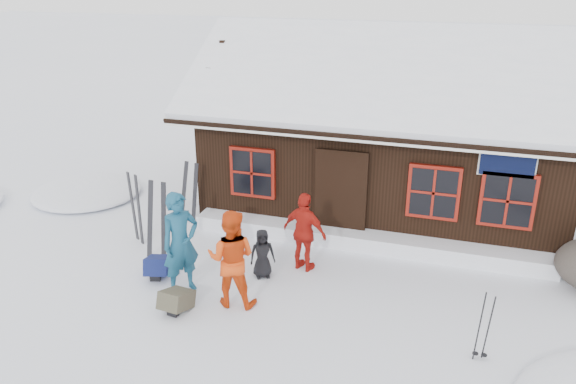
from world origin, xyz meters
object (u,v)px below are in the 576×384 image
backpack_olive (177,303)px  ski_pair_left (157,220)px  skier_orange_right (305,232)px  ski_poles (484,328)px  backpack_blue (159,269)px  skier_crouched (262,254)px  skier_teal (181,243)px  skier_orange_left (231,258)px

backpack_olive → ski_pair_left: bearing=133.3°
skier_orange_right → ski_poles: (3.31, -1.85, -0.25)m
backpack_blue → ski_pair_left: bearing=103.4°
skier_crouched → skier_teal: bearing=-172.8°
backpack_blue → backpack_olive: bearing=-63.0°
skier_orange_left → backpack_blue: (-1.72, 0.42, -0.73)m
ski_poles → backpack_blue: size_ratio=1.99×
skier_orange_left → skier_orange_right: 1.78m
skier_orange_right → backpack_blue: 2.89m
skier_orange_left → ski_poles: 4.21m
skier_teal → skier_orange_left: 1.04m
skier_teal → backpack_olive: (0.20, -0.65, -0.81)m
ski_pair_left → backpack_blue: (0.41, -0.74, -0.65)m
skier_crouched → backpack_blue: skier_crouched is taller
skier_crouched → ski_poles: (4.00, -1.33, 0.06)m
skier_teal → skier_orange_left: (1.03, -0.12, -0.07)m
ski_poles → backpack_olive: bearing=-177.3°
skier_orange_right → backpack_olive: (-1.70, -2.09, -0.65)m
ski_poles → skier_orange_right: bearing=150.8°
ski_pair_left → ski_poles: 6.48m
skier_orange_left → backpack_olive: (-0.83, -0.54, -0.74)m
skier_orange_right → skier_crouched: bearing=52.9°
skier_crouched → backpack_olive: (-1.01, -1.57, -0.34)m
skier_teal → ski_pair_left: skier_teal is taller
ski_poles → backpack_blue: bearing=173.0°
skier_orange_left → backpack_blue: size_ratio=3.00×
ski_pair_left → ski_poles: size_ratio=1.45×
ski_pair_left → backpack_olive: size_ratio=3.03×
skier_orange_right → backpack_blue: (-2.59, -1.13, -0.64)m
ski_pair_left → ski_poles: ski_pair_left is taller
ski_poles → backpack_olive: 5.03m
skier_teal → ski_poles: 5.25m
skier_orange_right → backpack_blue: size_ratio=2.70×
ski_poles → backpack_blue: ski_poles is taller
skier_teal → ski_poles: bearing=-59.0°
skier_orange_left → skier_orange_right: bearing=-127.1°
skier_crouched → ski_poles: bearing=-48.3°
ski_poles → backpack_olive: size_ratio=2.09×
skier_orange_right → skier_teal: bearing=53.0°
skier_orange_right → ski_pair_left: ski_pair_left is taller
backpack_blue → backpack_olive: 1.31m
skier_teal → backpack_olive: bearing=-127.1°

